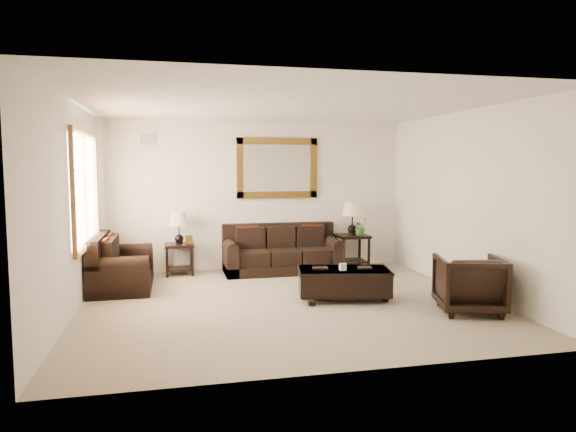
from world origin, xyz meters
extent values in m
cube|color=gray|center=(0.00, 0.00, 0.00)|extent=(5.50, 5.00, 0.01)
cube|color=white|center=(0.00, 0.00, 2.70)|extent=(5.50, 5.00, 0.01)
cube|color=silver|center=(0.00, 2.50, 1.35)|extent=(5.50, 0.01, 2.70)
cube|color=silver|center=(0.00, -2.50, 1.35)|extent=(5.50, 0.01, 2.70)
cube|color=silver|center=(-2.75, 0.00, 1.35)|extent=(0.01, 5.00, 2.70)
cube|color=silver|center=(2.75, 0.00, 1.35)|extent=(0.01, 5.00, 2.70)
cube|color=white|center=(-2.73, 0.90, 1.55)|extent=(0.01, 1.80, 1.50)
cube|color=brown|center=(-2.70, 0.90, 2.34)|extent=(0.06, 1.96, 0.08)
cube|color=brown|center=(-2.70, 0.90, 0.76)|extent=(0.06, 1.96, 0.08)
cube|color=brown|center=(-2.70, -0.04, 1.55)|extent=(0.06, 0.08, 1.50)
cube|color=brown|center=(-2.70, 1.84, 1.55)|extent=(0.06, 0.08, 1.50)
cube|color=brown|center=(-2.70, 0.90, 1.55)|extent=(0.05, 0.05, 1.50)
cube|color=#462D0E|center=(0.38, 2.46, 1.85)|extent=(1.50, 0.06, 1.10)
cube|color=white|center=(0.38, 2.48, 1.85)|extent=(1.26, 0.01, 0.86)
cube|color=#999999|center=(-1.90, 2.48, 2.35)|extent=(0.25, 0.02, 0.18)
cube|color=black|center=(0.38, 2.04, 0.08)|extent=(2.06, 0.89, 0.17)
cube|color=black|center=(0.38, 2.38, 0.63)|extent=(2.06, 0.21, 0.42)
cube|color=black|center=(-0.16, 2.02, 0.30)|extent=(0.53, 0.73, 0.25)
cube|color=black|center=(0.38, 2.02, 0.30)|extent=(0.53, 0.73, 0.25)
cube|color=black|center=(0.93, 2.02, 0.30)|extent=(0.53, 0.73, 0.25)
cube|color=black|center=(-0.54, 2.04, 0.25)|extent=(0.21, 0.89, 0.50)
cylinder|color=black|center=(-0.54, 2.04, 0.50)|extent=(0.21, 0.87, 0.21)
cube|color=black|center=(1.31, 2.04, 0.25)|extent=(0.21, 0.89, 0.50)
cylinder|color=black|center=(1.31, 2.04, 0.50)|extent=(0.21, 0.87, 0.21)
cube|color=#63200D|center=(-0.21, 2.20, 0.63)|extent=(0.39, 0.17, 0.40)
cube|color=#63200D|center=(0.98, 2.20, 0.63)|extent=(0.39, 0.17, 0.40)
cube|color=black|center=(-2.29, 1.37, 0.08)|extent=(0.89, 1.49, 0.17)
cube|color=black|center=(-2.63, 1.37, 0.63)|extent=(0.20, 1.49, 0.42)
cube|color=black|center=(-2.27, 1.10, 0.29)|extent=(0.73, 0.52, 0.25)
cube|color=black|center=(-2.27, 1.64, 0.29)|extent=(0.73, 0.52, 0.25)
cube|color=black|center=(-2.29, 0.73, 0.25)|extent=(0.89, 0.20, 0.49)
cylinder|color=black|center=(-2.29, 0.73, 0.49)|extent=(0.87, 0.20, 0.20)
cube|color=black|center=(-2.29, 2.01, 0.25)|extent=(0.89, 0.20, 0.49)
cylinder|color=black|center=(-2.29, 2.01, 0.49)|extent=(0.87, 0.20, 0.20)
cube|color=#63200D|center=(-2.46, 1.05, 0.62)|extent=(0.17, 0.39, 0.40)
cube|color=#63200D|center=(-2.46, 1.69, 0.62)|extent=(0.17, 0.39, 0.40)
cube|color=black|center=(-1.41, 2.21, 0.52)|extent=(0.50, 0.50, 0.05)
cube|color=black|center=(-1.41, 2.21, 0.11)|extent=(0.42, 0.42, 0.03)
cylinder|color=black|center=(-1.62, 2.00, 0.25)|extent=(0.05, 0.05, 0.50)
cylinder|color=black|center=(-1.19, 2.00, 0.25)|extent=(0.05, 0.05, 0.50)
cylinder|color=black|center=(-1.62, 2.42, 0.25)|extent=(0.05, 0.05, 0.50)
cylinder|color=black|center=(-1.19, 2.42, 0.25)|extent=(0.05, 0.05, 0.50)
sphere|color=black|center=(-1.41, 2.21, 0.63)|extent=(0.15, 0.15, 0.15)
cylinder|color=black|center=(-1.41, 2.21, 0.79)|extent=(0.02, 0.02, 0.33)
cone|color=#D4B38D|center=(-1.41, 2.21, 0.98)|extent=(0.34, 0.34, 0.23)
cube|color=#462D0E|center=(-1.24, 2.12, 0.62)|extent=(0.14, 0.09, 0.15)
cube|color=black|center=(1.75, 2.18, 0.59)|extent=(0.56, 0.56, 0.05)
cube|color=black|center=(1.75, 2.18, 0.12)|extent=(0.48, 0.48, 0.03)
cylinder|color=black|center=(1.51, 1.94, 0.28)|extent=(0.05, 0.05, 0.56)
cylinder|color=black|center=(1.99, 1.94, 0.28)|extent=(0.05, 0.05, 0.56)
cylinder|color=black|center=(1.51, 2.42, 0.28)|extent=(0.05, 0.05, 0.56)
cylinder|color=black|center=(1.99, 2.42, 0.28)|extent=(0.05, 0.05, 0.56)
sphere|color=black|center=(1.75, 2.18, 0.72)|extent=(0.17, 0.17, 0.17)
cylinder|color=black|center=(1.75, 2.18, 0.90)|extent=(0.02, 0.02, 0.37)
cone|color=#D4B38D|center=(1.75, 2.18, 1.10)|extent=(0.39, 0.39, 0.27)
sphere|color=black|center=(0.31, -0.25, 0.05)|extent=(0.12, 0.12, 0.12)
sphere|color=black|center=(1.37, -0.25, 0.05)|extent=(0.12, 0.12, 0.12)
sphere|color=black|center=(0.31, 0.23, 0.05)|extent=(0.12, 0.12, 0.12)
sphere|color=black|center=(1.37, 0.23, 0.05)|extent=(0.12, 0.12, 0.12)
cube|color=black|center=(0.84, -0.01, 0.26)|extent=(1.36, 0.91, 0.35)
cube|color=black|center=(0.84, -0.01, 0.42)|extent=(1.39, 0.92, 0.04)
cube|color=black|center=(0.50, 0.04, 0.45)|extent=(0.24, 0.18, 0.03)
cube|color=black|center=(1.13, -0.06, 0.45)|extent=(0.22, 0.17, 0.02)
cube|color=white|center=(0.79, -0.11, 0.48)|extent=(0.09, 0.06, 0.10)
imported|color=black|center=(2.20, -0.99, 0.40)|extent=(0.96, 0.93, 0.81)
imported|color=#28591E|center=(1.87, 2.08, 0.73)|extent=(0.37, 0.39, 0.24)
camera|label=1|loc=(-1.49, -6.80, 1.86)|focal=32.00mm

